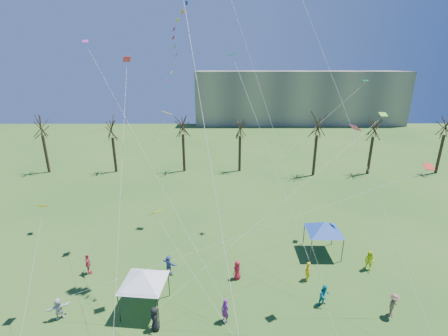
{
  "coord_description": "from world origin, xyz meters",
  "views": [
    {
      "loc": [
        -0.45,
        -12.47,
        16.82
      ],
      "look_at": [
        -0.36,
        5.0,
        11.0
      ],
      "focal_mm": 25.0,
      "sensor_mm": 36.0,
      "label": 1
    }
  ],
  "objects_px": {
    "big_box_kite": "(181,36)",
    "canopy_tent_blue": "(324,227)",
    "distant_building": "(298,97)",
    "canopy_tent_white": "(143,277)"
  },
  "relations": [
    {
      "from": "big_box_kite",
      "to": "canopy_tent_blue",
      "type": "height_order",
      "value": "big_box_kite"
    },
    {
      "from": "distant_building",
      "to": "canopy_tent_white",
      "type": "distance_m",
      "value": 81.29
    },
    {
      "from": "big_box_kite",
      "to": "canopy_tent_blue",
      "type": "xyz_separation_m",
      "value": [
        12.0,
        3.08,
        -15.87
      ]
    },
    {
      "from": "distant_building",
      "to": "big_box_kite",
      "type": "distance_m",
      "value": 77.34
    },
    {
      "from": "distant_building",
      "to": "canopy_tent_blue",
      "type": "bearing_deg",
      "value": -100.78
    },
    {
      "from": "big_box_kite",
      "to": "canopy_tent_white",
      "type": "height_order",
      "value": "big_box_kite"
    },
    {
      "from": "canopy_tent_blue",
      "to": "canopy_tent_white",
      "type": "bearing_deg",
      "value": -154.88
    },
    {
      "from": "big_box_kite",
      "to": "canopy_tent_white",
      "type": "distance_m",
      "value": 16.62
    },
    {
      "from": "distant_building",
      "to": "big_box_kite",
      "type": "xyz_separation_m",
      "value": [
        -25.17,
        -72.28,
        11.09
      ]
    },
    {
      "from": "canopy_tent_white",
      "to": "big_box_kite",
      "type": "bearing_deg",
      "value": 53.82
    }
  ]
}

